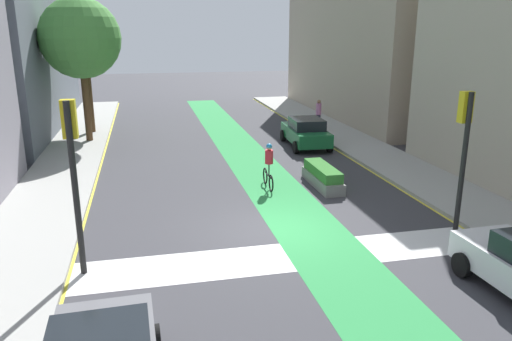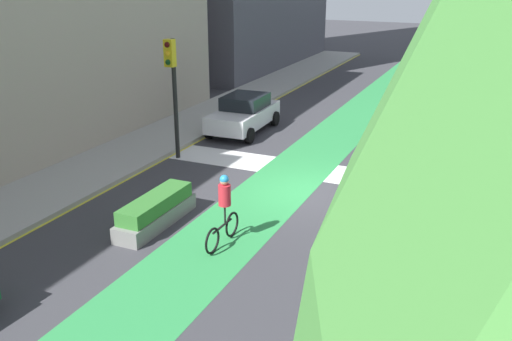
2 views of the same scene
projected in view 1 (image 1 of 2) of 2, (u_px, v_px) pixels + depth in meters
name	position (u px, v px, depth m)	size (l,w,h in m)	color
ground_plane	(274.00, 229.00, 15.75)	(120.00, 120.00, 0.00)	#38383D
bike_lane_paint	(306.00, 226.00, 15.98)	(2.40, 60.00, 0.01)	#2D8C47
crosswalk_band	(292.00, 256.00, 13.88)	(12.00, 1.80, 0.01)	silver
sidewalk_left	(21.00, 250.00, 14.14)	(3.00, 60.00, 0.15)	#9E9E99
curb_stripe_left	(76.00, 247.00, 14.48)	(0.16, 60.00, 0.01)	yellow
sidewalk_right	(480.00, 209.00, 17.32)	(3.00, 60.00, 0.15)	#9E9E99
curb_stripe_right	(441.00, 214.00, 17.02)	(0.16, 60.00, 0.01)	yellow
traffic_signal_near_right	(464.00, 135.00, 14.97)	(0.35, 0.52, 4.38)	black
traffic_signal_near_left	(72.00, 155.00, 12.18)	(0.35, 0.52, 4.53)	black
car_green_right_far	(306.00, 132.00, 26.64)	(2.19, 4.28, 1.57)	#196033
cyclist_in_lane	(269.00, 165.00, 19.58)	(0.32, 1.73, 1.86)	black
pedestrian_sidewalk_right_a	(318.00, 113.00, 31.16)	(0.34, 0.34, 1.75)	#262638
street_tree_near	(85.00, 47.00, 28.66)	(3.62, 3.62, 6.85)	brown
street_tree_far	(80.00, 38.00, 26.19)	(4.27, 4.27, 7.69)	brown
median_planter	(323.00, 176.00, 20.01)	(0.80, 2.98, 0.85)	slate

